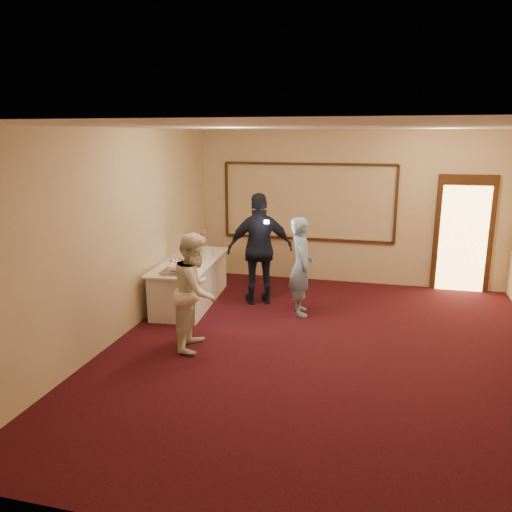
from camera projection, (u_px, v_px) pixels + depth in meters
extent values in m
plane|color=black|center=(326.00, 351.00, 6.86)|extent=(7.00, 7.00, 0.00)
cube|color=beige|center=(348.00, 208.00, 9.81)|extent=(6.00, 0.04, 3.00)
cube|color=beige|center=(273.00, 358.00, 3.21)|extent=(6.00, 0.04, 3.00)
cube|color=beige|center=(122.00, 234.00, 7.22)|extent=(0.04, 7.00, 3.00)
cube|color=white|center=(334.00, 127.00, 6.15)|extent=(6.00, 7.00, 0.04)
cube|color=black|center=(307.00, 239.00, 10.12)|extent=(3.40, 0.04, 0.05)
cube|color=black|center=(309.00, 164.00, 9.77)|extent=(3.40, 0.04, 0.05)
cube|color=black|center=(227.00, 199.00, 10.35)|extent=(0.05, 0.04, 1.50)
cube|color=black|center=(396.00, 205.00, 9.54)|extent=(0.05, 0.04, 1.50)
cube|color=black|center=(463.00, 234.00, 9.35)|extent=(1.05, 0.06, 2.20)
cube|color=#FFBF66|center=(463.00, 239.00, 9.35)|extent=(0.85, 0.02, 2.00)
cube|color=white|center=(191.00, 282.00, 8.79)|extent=(0.94, 2.20, 0.74)
cube|color=white|center=(190.00, 261.00, 8.70)|extent=(1.05, 2.33, 0.03)
cube|color=#B4B6BC|center=(177.00, 272.00, 7.90)|extent=(0.44, 0.54, 0.04)
ellipsoid|color=white|center=(177.00, 266.00, 7.88)|extent=(0.33, 0.33, 0.15)
cube|color=silver|center=(187.00, 268.00, 8.02)|extent=(0.20, 0.32, 0.01)
cylinder|color=#E0586A|center=(202.00, 239.00, 9.57)|extent=(0.02, 0.02, 0.36)
cylinder|color=#E0586A|center=(202.00, 248.00, 9.61)|extent=(0.27, 0.27, 0.01)
cylinder|color=#E0586A|center=(202.00, 241.00, 9.58)|extent=(0.21, 0.21, 0.01)
cylinder|color=#E0586A|center=(202.00, 234.00, 9.54)|extent=(0.14, 0.14, 0.01)
cylinder|color=white|center=(192.00, 255.00, 8.80)|extent=(0.16, 0.16, 0.13)
cylinder|color=white|center=(192.00, 251.00, 8.78)|extent=(0.17, 0.17, 0.01)
cylinder|color=white|center=(207.00, 252.00, 8.98)|extent=(0.19, 0.19, 0.16)
cylinder|color=white|center=(207.00, 247.00, 8.96)|extent=(0.20, 0.20, 0.01)
cylinder|color=white|center=(190.00, 265.00, 8.40)|extent=(0.30, 0.30, 0.01)
cylinder|color=brown|center=(190.00, 263.00, 8.39)|extent=(0.26, 0.26, 0.05)
imported|color=#84B0DD|center=(301.00, 266.00, 8.15)|extent=(0.54, 0.68, 1.63)
imported|color=white|center=(195.00, 291.00, 6.85)|extent=(0.69, 0.85, 1.63)
imported|color=black|center=(260.00, 249.00, 8.65)|extent=(1.24, 0.89, 1.95)
cube|color=white|center=(267.00, 222.00, 8.22)|extent=(0.08, 0.06, 0.05)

